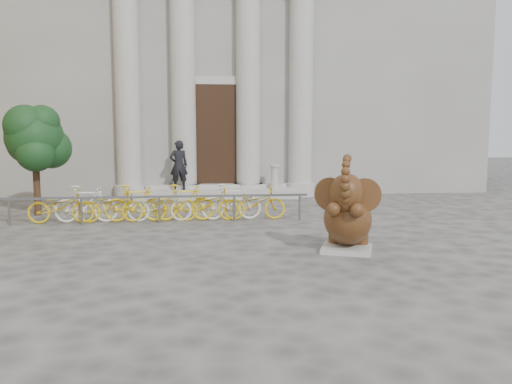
{
  "coord_description": "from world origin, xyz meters",
  "views": [
    {
      "loc": [
        -0.72,
        -8.99,
        2.33
      ],
      "look_at": [
        0.53,
        1.66,
        1.1
      ],
      "focal_mm": 35.0,
      "sensor_mm": 36.0,
      "label": 1
    }
  ],
  "objects": [
    {
      "name": "classical_building",
      "position": [
        0.0,
        14.93,
        5.98
      ],
      "size": [
        22.0,
        10.7,
        12.0
      ],
      "color": "gray",
      "rests_on": "ground"
    },
    {
      "name": "entrance_steps",
      "position": [
        0.0,
        9.4,
        0.18
      ],
      "size": [
        6.0,
        1.2,
        0.36
      ],
      "primitive_type": "cube",
      "color": "#A8A59E",
      "rests_on": "ground"
    },
    {
      "name": "pedestrian",
      "position": [
        -1.38,
        9.11,
        1.25
      ],
      "size": [
        0.72,
        0.55,
        1.78
      ],
      "primitive_type": "imported",
      "rotation": [
        0.0,
        0.0,
        3.35
      ],
      "color": "black",
      "rests_on": "entrance_steps"
    },
    {
      "name": "elephant_statue",
      "position": [
        2.23,
        0.54,
        0.71
      ],
      "size": [
        1.32,
        1.55,
        1.95
      ],
      "rotation": [
        0.0,
        0.0,
        -0.37
      ],
      "color": "#A8A59E",
      "rests_on": "ground"
    },
    {
      "name": "tree",
      "position": [
        -5.33,
        6.03,
        2.22
      ],
      "size": [
        1.83,
        1.67,
        3.18
      ],
      "color": "#332114",
      "rests_on": "ground"
    },
    {
      "name": "balustrade_post",
      "position": [
        2.09,
        9.1,
        0.78
      ],
      "size": [
        0.37,
        0.37,
        0.91
      ],
      "color": "#A8A59E",
      "rests_on": "entrance_steps"
    },
    {
      "name": "ground",
      "position": [
        0.0,
        0.0,
        0.0
      ],
      "size": [
        80.0,
        80.0,
        0.0
      ],
      "primitive_type": "plane",
      "color": "#474442",
      "rests_on": "ground"
    },
    {
      "name": "bike_rack",
      "position": [
        -1.74,
        4.58,
        0.5
      ],
      "size": [
        8.0,
        0.53,
        1.0
      ],
      "color": "slate",
      "rests_on": "ground"
    }
  ]
}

